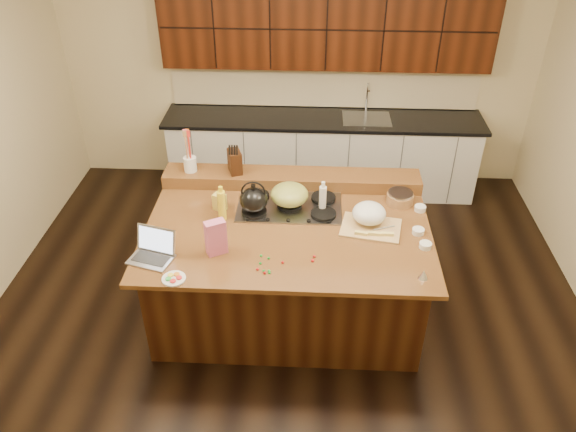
{
  "coord_description": "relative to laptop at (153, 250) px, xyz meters",
  "views": [
    {
      "loc": [
        0.2,
        -3.84,
        3.67
      ],
      "look_at": [
        0.0,
        0.05,
        1.0
      ],
      "focal_mm": 35.0,
      "sensor_mm": 36.0,
      "label": 1
    }
  ],
  "objects": [
    {
      "name": "room",
      "position": [
        1.03,
        0.45,
        0.37
      ],
      "size": [
        5.52,
        5.02,
        2.72
      ],
      "color": "black",
      "rests_on": "ground"
    },
    {
      "name": "island",
      "position": [
        1.03,
        0.45,
        -0.52
      ],
      "size": [
        2.4,
        1.6,
        0.92
      ],
      "color": "black",
      "rests_on": "ground"
    },
    {
      "name": "back_ledge",
      "position": [
        1.03,
        1.15,
        -0.0
      ],
      "size": [
        2.4,
        0.3,
        0.12
      ],
      "primitive_type": "cube",
      "color": "black",
      "rests_on": "island"
    },
    {
      "name": "cooktop",
      "position": [
        1.03,
        0.75,
        -0.05
      ],
      "size": [
        0.92,
        0.52,
        0.05
      ],
      "color": "gray",
      "rests_on": "island"
    },
    {
      "name": "back_counter",
      "position": [
        1.33,
        2.67,
        0.0
      ],
      "size": [
        3.7,
        0.66,
        2.4
      ],
      "color": "silver",
      "rests_on": "ground"
    },
    {
      "name": "kettle",
      "position": [
        0.73,
        0.62,
        0.09
      ],
      "size": [
        0.3,
        0.3,
        0.22
      ],
      "primitive_type": "ellipsoid",
      "rotation": [
        0.0,
        0.0,
        -0.27
      ],
      "color": "black",
      "rests_on": "cooktop"
    },
    {
      "name": "green_bowl",
      "position": [
        1.03,
        0.75,
        0.08
      ],
      "size": [
        0.4,
        0.4,
        0.18
      ],
      "primitive_type": "ellipsoid",
      "rotation": [
        0.0,
        0.0,
        0.25
      ],
      "color": "olive",
      "rests_on": "cooktop"
    },
    {
      "name": "laptop",
      "position": [
        0.0,
        0.0,
        0.0
      ],
      "size": [
        0.38,
        0.34,
        0.23
      ],
      "rotation": [
        0.0,
        0.0,
        -0.27
      ],
      "color": "#B7B7BC",
      "rests_on": "island"
    },
    {
      "name": "oil_bottle",
      "position": [
        0.46,
        0.55,
        0.07
      ],
      "size": [
        0.09,
        0.09,
        0.27
      ],
      "primitive_type": "cylinder",
      "rotation": [
        0.0,
        0.0,
        -0.38
      ],
      "color": "yellow",
      "rests_on": "island"
    },
    {
      "name": "vinegar_bottle",
      "position": [
        1.32,
        0.7,
        0.06
      ],
      "size": [
        0.07,
        0.07,
        0.25
      ],
      "primitive_type": "cylinder",
      "rotation": [
        0.0,
        0.0,
        -0.02
      ],
      "color": "silver",
      "rests_on": "island"
    },
    {
      "name": "wooden_tray",
      "position": [
        1.71,
        0.51,
        0.03
      ],
      "size": [
        0.55,
        0.44,
        0.2
      ],
      "rotation": [
        0.0,
        0.0,
        -0.19
      ],
      "color": "tan",
      "rests_on": "island"
    },
    {
      "name": "ramekin_a",
      "position": [
        2.14,
        0.22,
        -0.04
      ],
      "size": [
        0.11,
        0.11,
        0.04
      ],
      "primitive_type": "cylinder",
      "rotation": [
        0.0,
        0.0,
        0.13
      ],
      "color": "white",
      "rests_on": "island"
    },
    {
      "name": "ramekin_b",
      "position": [
        2.11,
        0.42,
        -0.04
      ],
      "size": [
        0.11,
        0.11,
        0.04
      ],
      "primitive_type": "cylinder",
      "rotation": [
        0.0,
        0.0,
        -0.07
      ],
      "color": "white",
      "rests_on": "island"
    },
    {
      "name": "ramekin_c",
      "position": [
        2.18,
        0.76,
        -0.04
      ],
      "size": [
        0.12,
        0.12,
        0.04
      ],
      "primitive_type": "cylinder",
      "rotation": [
        0.0,
        0.0,
        0.25
      ],
      "color": "white",
      "rests_on": "island"
    },
    {
      "name": "strainer_bowl",
      "position": [
        2.01,
        0.88,
        -0.02
      ],
      "size": [
        0.26,
        0.26,
        0.09
      ],
      "primitive_type": "cylinder",
      "rotation": [
        0.0,
        0.0,
        -0.08
      ],
      "color": "#996B3F",
      "rests_on": "island"
    },
    {
      "name": "kitchen_timer",
      "position": [
        2.07,
        -0.15,
        -0.03
      ],
      "size": [
        0.09,
        0.09,
        0.07
      ],
      "primitive_type": "cone",
      "rotation": [
        0.0,
        0.0,
        0.17
      ],
      "color": "silver",
      "rests_on": "island"
    },
    {
      "name": "pink_bag",
      "position": [
        0.49,
        0.08,
        0.09
      ],
      "size": [
        0.18,
        0.15,
        0.3
      ],
      "primitive_type": "cube",
      "rotation": [
        0.0,
        0.0,
        0.5
      ],
      "color": "#CD6086",
      "rests_on": "island"
    },
    {
      "name": "candy_plate",
      "position": [
        0.21,
        -0.26,
        -0.05
      ],
      "size": [
        0.21,
        0.21,
        0.01
      ],
      "primitive_type": "cylinder",
      "rotation": [
        0.0,
        0.0,
        -0.16
      ],
      "color": "white",
      "rests_on": "island"
    },
    {
      "name": "package_box",
      "position": [
        0.42,
        0.69,
        0.02
      ],
      "size": [
        0.13,
        0.11,
        0.15
      ],
      "primitive_type": "cube",
      "rotation": [
        0.0,
        0.0,
        -0.43
      ],
      "color": "gold",
      "rests_on": "island"
    },
    {
      "name": "utensil_crock",
      "position": [
        0.08,
        1.15,
        0.13
      ],
      "size": [
        0.15,
        0.15,
        0.14
      ],
      "primitive_type": "cylinder",
      "rotation": [
        0.0,
        0.0,
        0.36
      ],
      "color": "white",
      "rests_on": "back_ledge"
    },
    {
      "name": "knife_block",
      "position": [
        0.5,
        1.15,
        0.17
      ],
      "size": [
        0.16,
        0.2,
        0.22
      ],
      "primitive_type": "cube",
      "rotation": [
        0.0,
        0.0,
        0.34
      ],
      "color": "black",
      "rests_on": "back_ledge"
    },
    {
      "name": "gumdrop_0",
      "position": [
        0.83,
        -0.12,
        -0.05
      ],
      "size": [
        0.02,
        0.02,
        0.02
      ],
      "primitive_type": "ellipsoid",
      "color": "red",
      "rests_on": "island"
    },
    {
      "name": "gumdrop_1",
      "position": [
        0.92,
        -0.14,
        -0.05
      ],
      "size": [
        0.02,
        0.02,
        0.02
      ],
      "primitive_type": "ellipsoid",
      "color": "#198C26",
      "rests_on": "island"
    },
    {
      "name": "gumdrop_2",
      "position": [
        1.24,
        -0.0,
        -0.05
      ],
      "size": [
        0.02,
        0.02,
        0.02
      ],
      "primitive_type": "ellipsoid",
      "color": "red",
      "rests_on": "island"
    },
    {
      "name": "gumdrop_3",
      "position": [
        0.92,
        -0.16,
        -0.05
      ],
      "size": [
        0.02,
        0.02,
        0.02
      ],
      "primitive_type": "ellipsoid",
      "color": "#198C26",
      "rests_on": "island"
    },
    {
      "name": "gumdrop_4",
      "position": [
        1.01,
        -0.03,
        -0.05
      ],
      "size": [
        0.02,
        0.02,
        0.02
      ],
      "primitive_type": "ellipsoid",
      "color": "red",
      "rests_on": "island"
    },
    {
      "name": "gumdrop_5",
      "position": [
        0.88,
        -0.14,
        -0.05
      ],
      "size": [
        0.02,
        0.02,
        0.02
      ],
      "primitive_type": "ellipsoid",
      "color": "#198C26",
      "rests_on": "island"
    },
    {
      "name": "gumdrop_6",
      "position": [
        0.88,
        -0.16,
        -0.05
      ],
      "size": [
        0.02,
        0.02,
        0.02
      ],
      "primitive_type": "ellipsoid",
      "color": "red",
      "rests_on": "island"
    },
    {
      "name": "gumdrop_7",
      "position": [
        0.84,
        -0.05,
        -0.05
      ],
      "size": [
        0.02,
        0.02,
        0.02
      ],
      "primitive_type": "ellipsoid",
      "color": "#198C26",
      "rests_on": "island"
    },
    {
      "name": "gumdrop_8",
      "position": [
        1.26,
        0.05,
        -0.05
      ],
      "size": [
        0.02,
        0.02,
        0.02
      ],
      "primitive_type": "ellipsoid",
      "color": "red",
      "rests_on": "island"
    },
    {
      "name": "gumdrop_9",
      "position": [
        0.84,
        0.04,
        -0.05
      ],
      "size": [
        0.02,
        0.02,
        0.02
      ],
      "primitive_type": "ellipsoid",
      "color": "#198C26",
      "rests_on": "island"
    },
    {
      "name": "gumdrop_10",
      "position": [
        1.24,
        0.01,
        -0.05
      ],
      "size": [
        0.02,
        0.02,
        0.02
      ],
      "primitive_type": "ellipsoid",
      "color": "red",
      "rests_on": "island"
    },
    {
      "name": "gumdrop_11",
      "position": [
        0.9,
        0.01,
        -0.05
      ],
      "size": [
        0.02,
        0.02,
        0.02
      ],
      "primitive_type": "ellipsoid",
      "color": "#198C26",
      "rests_on": "island"
    }
  ]
}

